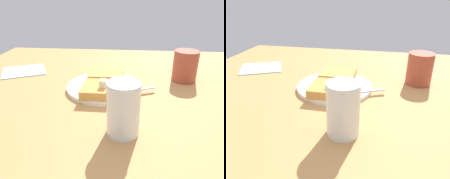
# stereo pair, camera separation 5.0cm
# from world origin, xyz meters

# --- Properties ---
(table_surface) EXTENTS (1.03, 1.03, 0.03)m
(table_surface) POSITION_xyz_m (0.00, 0.00, 0.01)
(table_surface) COLOR #BA8449
(table_surface) RESTS_ON ground
(plate) EXTENTS (0.21, 0.21, 0.01)m
(plate) POSITION_xyz_m (0.08, 0.03, 0.03)
(plate) COLOR white
(plate) RESTS_ON table_surface
(toast_slice_left) EXTENTS (0.09, 0.10, 0.02)m
(toast_slice_left) POSITION_xyz_m (0.03, 0.03, 0.05)
(toast_slice_left) COLOR #CD9144
(toast_slice_left) RESTS_ON plate
(toast_slice_middle) EXTENTS (0.09, 0.10, 0.02)m
(toast_slice_middle) POSITION_xyz_m (0.14, 0.03, 0.05)
(toast_slice_middle) COLOR #CF964A
(toast_slice_middle) RESTS_ON plate
(butter_pat_primary) EXTENTS (0.02, 0.02, 0.02)m
(butter_pat_primary) POSITION_xyz_m (0.02, 0.03, 0.07)
(butter_pat_primary) COLOR beige
(butter_pat_primary) RESTS_ON toast_slice_left
(fork) EXTENTS (0.08, 0.15, 0.00)m
(fork) POSITION_xyz_m (0.04, -0.03, 0.04)
(fork) COLOR silver
(fork) RESTS_ON plate
(syrup_jar) EXTENTS (0.07, 0.07, 0.11)m
(syrup_jar) POSITION_xyz_m (-0.12, -0.03, 0.08)
(syrup_jar) COLOR #351605
(syrup_jar) RESTS_ON table_surface
(napkin) EXTENTS (0.16, 0.17, 0.00)m
(napkin) POSITION_xyz_m (0.20, 0.32, 0.03)
(napkin) COLOR #ABCFD6
(napkin) RESTS_ON table_surface
(coffee_mug) EXTENTS (0.10, 0.07, 0.09)m
(coffee_mug) POSITION_xyz_m (0.17, -0.20, 0.07)
(coffee_mug) COLOR #A0442F
(coffee_mug) RESTS_ON table_surface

